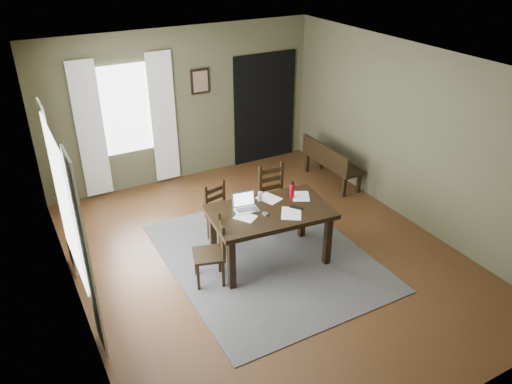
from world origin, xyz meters
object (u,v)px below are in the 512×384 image
bench (330,160)px  chair_end (212,252)px  dining_table (270,216)px  water_bottle (292,190)px  laptop (245,205)px  chair_back_right (275,197)px  chair_back_left (221,213)px

bench → chair_end: bearing=118.0°
dining_table → water_bottle: (0.44, 0.16, 0.21)m
laptop → water_bottle: bearing=5.9°
bench → laptop: (-2.42, -1.37, 0.42)m
bench → laptop: bearing=119.5°
dining_table → chair_back_right: 0.99m
chair_back_right → laptop: bearing=-140.5°
chair_back_left → water_bottle: water_bottle is taller
dining_table → bench: 2.67m
chair_back_left → laptop: bearing=-96.7°
bench → chair_back_right: bearing=115.8°
chair_back_left → bench: bearing=2.7°
bench → water_bottle: size_ratio=5.44×
laptop → water_bottle: 0.72m
water_bottle → chair_end: bearing=-171.5°
chair_end → chair_back_right: 1.65m
chair_end → chair_back_right: size_ratio=0.93×
chair_back_left → bench: (2.50, 0.74, 0.02)m
chair_end → laptop: laptop is taller
dining_table → chair_end: (-0.87, -0.04, -0.26)m
bench → chair_back_left: bearing=106.5°
chair_back_left → water_bottle: size_ratio=3.57×
dining_table → laptop: bearing=150.5°
chair_back_left → chair_back_right: 0.90m
chair_end → chair_back_left: chair_end is taller
chair_end → laptop: size_ratio=2.60×
chair_back_left → chair_back_right: size_ratio=0.88×
bench → water_bottle: bearing=129.5°
chair_end → dining_table: bearing=109.3°
chair_back_right → water_bottle: 0.78m
dining_table → chair_back_right: size_ratio=1.73×
chair_back_left → water_bottle: (0.79, -0.67, 0.50)m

